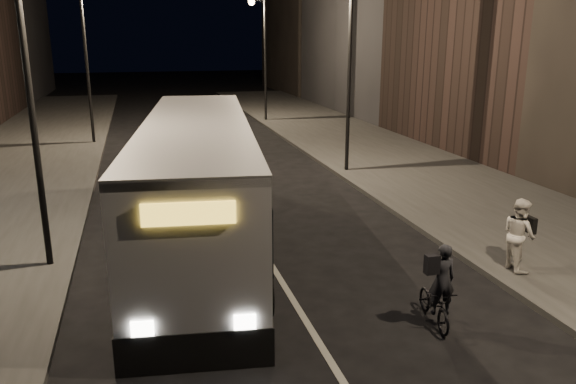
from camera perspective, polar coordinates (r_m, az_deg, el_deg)
ground at (r=12.52m, az=1.33°, el=-12.21°), size 180.00×180.00×0.00m
sidewalk_right at (r=27.84m, az=10.08°, el=3.37°), size 7.00×70.00×0.16m
sidewalk_left at (r=25.85m, az=-26.56°, el=1.02°), size 7.00×70.00×0.16m
streetlight_right_mid at (r=24.17m, az=5.70°, el=14.35°), size 1.20×0.44×8.12m
streetlight_right_far at (r=39.55m, az=-2.73°, el=14.84°), size 1.20×0.44×8.12m
streetlight_left_near at (r=14.80m, az=-24.11°, el=12.42°), size 1.20×0.44×8.12m
streetlight_left_far at (r=32.70m, az=-19.44°, el=13.86°), size 1.20×0.44×8.12m
city_bus at (r=16.14m, az=-9.09°, el=1.47°), size 4.47×13.58×3.60m
cyclist_on_bicycle at (r=12.23m, az=14.87°, el=-10.27°), size 0.77×1.65×1.83m
pedestrian_woman at (r=15.11m, az=22.42°, el=-3.99°), size 0.74×0.93×1.84m
car_near at (r=35.64m, az=-7.29°, el=7.11°), size 1.76×4.07×1.37m
car_mid at (r=32.80m, az=-12.07°, el=6.28°), size 1.96×4.66×1.50m
car_far at (r=40.40m, az=-8.60°, el=7.98°), size 2.38×4.64×1.29m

